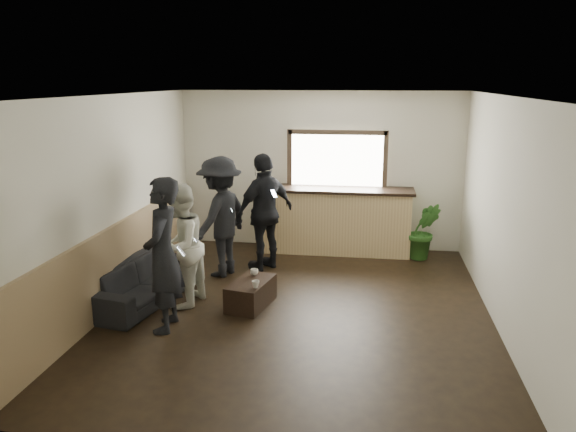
% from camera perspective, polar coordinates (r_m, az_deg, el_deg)
% --- Properties ---
extents(ground, '(5.00, 6.00, 0.01)m').
position_cam_1_polar(ground, '(7.57, 1.02, -9.53)').
color(ground, black).
extents(room_shell, '(5.01, 6.01, 2.80)m').
position_cam_1_polar(room_shell, '(7.25, -4.71, 1.56)').
color(room_shell, silver).
rests_on(room_shell, ground).
extents(bar_counter, '(2.70, 0.68, 2.13)m').
position_cam_1_polar(bar_counter, '(9.90, 4.79, -0.04)').
color(bar_counter, tan).
rests_on(bar_counter, ground).
extents(sofa, '(1.10, 2.04, 0.56)m').
position_cam_1_polar(sofa, '(8.04, -14.42, -6.42)').
color(sofa, black).
rests_on(sofa, ground).
extents(coffee_table, '(0.60, 0.87, 0.35)m').
position_cam_1_polar(coffee_table, '(7.66, -3.79, -7.85)').
color(coffee_table, black).
rests_on(coffee_table, ground).
extents(cup_a, '(0.13, 0.13, 0.09)m').
position_cam_1_polar(cup_a, '(7.81, -3.45, -5.71)').
color(cup_a, silver).
rests_on(cup_a, coffee_table).
extents(cup_b, '(0.13, 0.13, 0.09)m').
position_cam_1_polar(cup_b, '(7.35, -3.31, -6.94)').
color(cup_b, silver).
rests_on(cup_b, coffee_table).
extents(potted_plant, '(0.57, 0.48, 0.99)m').
position_cam_1_polar(potted_plant, '(9.75, 13.60, -1.48)').
color(potted_plant, '#2D6623').
rests_on(potted_plant, ground).
extents(person_a, '(0.53, 0.74, 1.89)m').
position_cam_1_polar(person_a, '(6.89, -12.59, -3.89)').
color(person_a, black).
rests_on(person_a, ground).
extents(person_b, '(0.76, 0.90, 1.67)m').
position_cam_1_polar(person_b, '(7.60, -10.89, -3.02)').
color(person_b, silver).
rests_on(person_b, ground).
extents(person_c, '(1.06, 1.37, 1.86)m').
position_cam_1_polar(person_c, '(8.69, -6.90, -0.08)').
color(person_c, black).
rests_on(person_c, ground).
extents(person_d, '(1.05, 1.14, 1.87)m').
position_cam_1_polar(person_d, '(8.92, -2.35, 0.41)').
color(person_d, black).
rests_on(person_d, ground).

